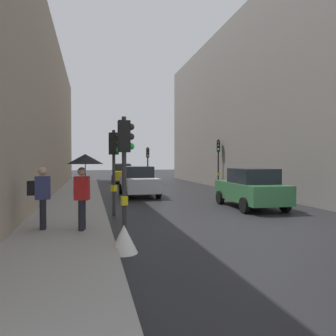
{
  "coord_description": "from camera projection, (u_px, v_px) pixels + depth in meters",
  "views": [
    {
      "loc": [
        -5.16,
        -8.71,
        2.12
      ],
      "look_at": [
        -1.12,
        7.46,
        1.71
      ],
      "focal_mm": 33.23,
      "sensor_mm": 36.0,
      "label": 1
    }
  ],
  "objects": [
    {
      "name": "warning_sign_triangle",
      "position": [
        124.0,
        239.0,
        7.1
      ],
      "size": [
        0.64,
        0.64,
        0.65
      ],
      "primitive_type": "cone",
      "color": "silver",
      "rests_on": "ground"
    },
    {
      "name": "car_yellow_taxi",
      "position": [
        122.0,
        173.0,
        29.78
      ],
      "size": [
        2.21,
        4.3,
        1.76
      ],
      "color": "yellow",
      "rests_on": "ground"
    },
    {
      "name": "building_facade_right",
      "position": [
        284.0,
        112.0,
        26.06
      ],
      "size": [
        12.0,
        25.8,
        12.3
      ],
      "primitive_type": "cube",
      "color": "slate",
      "rests_on": "ground"
    },
    {
      "name": "pedestrian_with_umbrella",
      "position": [
        84.0,
        170.0,
        8.71
      ],
      "size": [
        1.0,
        1.0,
        2.14
      ],
      "color": "black",
      "rests_on": "sidewalk_kerb"
    },
    {
      "name": "pedestrian_with_grey_backpack",
      "position": [
        41.0,
        194.0,
        8.83
      ],
      "size": [
        0.61,
        0.36,
        1.77
      ],
      "color": "black",
      "rests_on": "sidewalk_kerb"
    },
    {
      "name": "traffic_light_near_left",
      "position": [
        125.0,
        155.0,
        8.25
      ],
      "size": [
        0.44,
        0.27,
        3.28
      ],
      "color": "#2D2D2D",
      "rests_on": "ground"
    },
    {
      "name": "traffic_light_near_right",
      "position": [
        114.0,
        157.0,
        11.89
      ],
      "size": [
        0.43,
        0.39,
        3.28
      ],
      "color": "#2D2D2D",
      "rests_on": "ground"
    },
    {
      "name": "traffic_light_mid_street",
      "position": [
        218.0,
        154.0,
        23.64
      ],
      "size": [
        0.32,
        0.45,
        3.72
      ],
      "color": "#2D2D2D",
      "rests_on": "ground"
    },
    {
      "name": "car_green_estate",
      "position": [
        251.0,
        188.0,
        13.85
      ],
      "size": [
        2.17,
        4.28,
        1.76
      ],
      "color": "#2D6038",
      "rests_on": "ground"
    },
    {
      "name": "ground_plane",
      "position": [
        260.0,
        228.0,
        9.75
      ],
      "size": [
        120.0,
        120.0,
        0.0
      ],
      "primitive_type": "plane",
      "color": "black"
    },
    {
      "name": "traffic_light_far_median",
      "position": [
        148.0,
        159.0,
        27.41
      ],
      "size": [
        0.24,
        0.43,
        3.3
      ],
      "color": "#2D2D2D",
      "rests_on": "ground"
    },
    {
      "name": "sidewalk_kerb",
      "position": [
        74.0,
        205.0,
        14.14
      ],
      "size": [
        2.64,
        40.0,
        0.16
      ],
      "primitive_type": "cube",
      "color": "gray",
      "rests_on": "ground"
    },
    {
      "name": "car_silver_hatchback",
      "position": [
        138.0,
        181.0,
        18.39
      ],
      "size": [
        2.04,
        4.21,
        1.76
      ],
      "color": "#BCBCC1",
      "rests_on": "ground"
    },
    {
      "name": "car_white_compact",
      "position": [
        122.0,
        171.0,
        35.22
      ],
      "size": [
        2.05,
        4.22,
        1.76
      ],
      "color": "silver",
      "rests_on": "ground"
    }
  ]
}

